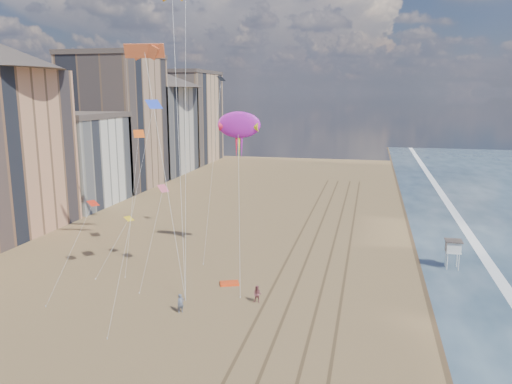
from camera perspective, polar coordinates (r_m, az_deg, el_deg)
wet_sand at (r=71.97m, az=20.98°, el=-6.11°), size 260.00×260.00×0.00m
foam at (r=72.70m, az=24.28°, el=-6.20°), size 260.00×260.00×0.00m
tracks at (r=61.96m, az=6.88°, el=-8.20°), size 7.68×120.00×0.01m
buildings at (r=108.50m, az=-17.11°, el=7.07°), size 34.72×131.35×29.00m
lifeguard_stand at (r=63.77m, az=21.61°, el=-5.84°), size 1.93×1.93×3.49m
grounded_kite at (r=55.50m, az=-3.05°, el=-10.38°), size 2.36×1.94×0.23m
show_kite at (r=60.97m, az=-1.97°, el=7.64°), size 4.92×6.83×20.57m
kite_flyer_a at (r=49.09m, az=-8.61°, el=-12.47°), size 0.79×0.78×1.84m
kite_flyer_b at (r=50.60m, az=0.15°, el=-11.62°), size 0.94×0.77×1.79m
small_kites at (r=58.38m, az=-12.24°, el=4.79°), size 12.53×19.78×17.68m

